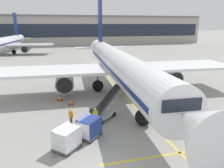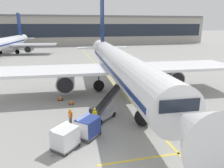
% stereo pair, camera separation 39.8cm
% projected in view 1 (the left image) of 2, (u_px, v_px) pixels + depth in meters
% --- Properties ---
extents(parked_airplane, '(34.40, 44.41, 15.16)m').
position_uv_depth(parked_airplane, '(118.00, 65.00, 30.63)').
color(parked_airplane, white).
rests_on(parked_airplane, ground).
extents(belt_loader, '(4.78, 4.46, 3.05)m').
position_uv_depth(belt_loader, '(103.00, 111.00, 22.54)').
color(belt_loader, '#A3A8B2').
rests_on(belt_loader, ground).
extents(baggage_cart_lead, '(2.54, 2.55, 1.91)m').
position_uv_depth(baggage_cart_lead, '(88.00, 127.00, 18.72)').
color(baggage_cart_lead, '#515156').
rests_on(baggage_cart_lead, ground).
extents(baggage_cart_second, '(2.54, 2.55, 1.91)m').
position_uv_depth(baggage_cart_second, '(66.00, 138.00, 16.90)').
color(baggage_cart_second, '#515156').
rests_on(baggage_cart_second, ground).
extents(ground_crew_by_loader, '(0.43, 0.45, 1.74)m').
position_uv_depth(ground_crew_by_loader, '(94.00, 122.00, 19.61)').
color(ground_crew_by_loader, '#514C42').
rests_on(ground_crew_by_loader, ground).
extents(ground_crew_by_carts, '(0.53, 0.37, 1.74)m').
position_uv_depth(ground_crew_by_carts, '(95.00, 115.00, 21.02)').
color(ground_crew_by_carts, '#514C42').
rests_on(ground_crew_by_carts, ground).
extents(ground_crew_marshaller, '(0.32, 0.56, 1.74)m').
position_uv_depth(ground_crew_marshaller, '(94.00, 126.00, 18.89)').
color(ground_crew_marshaller, '#333847').
rests_on(ground_crew_marshaller, ground).
extents(ground_crew_wingwalker, '(0.40, 0.50, 1.74)m').
position_uv_depth(ground_crew_wingwalker, '(71.00, 116.00, 20.92)').
color(ground_crew_wingwalker, '#514C42').
rests_on(ground_crew_wingwalker, ground).
extents(safety_cone_engine_keepout, '(0.69, 0.69, 0.77)m').
position_uv_depth(safety_cone_engine_keepout, '(60.00, 98.00, 28.00)').
color(safety_cone_engine_keepout, black).
rests_on(safety_cone_engine_keepout, ground).
extents(safety_cone_wingtip, '(0.58, 0.58, 0.66)m').
position_uv_depth(safety_cone_wingtip, '(71.00, 102.00, 26.60)').
color(safety_cone_wingtip, black).
rests_on(safety_cone_wingtip, ground).
extents(apron_guidance_line_lead_in, '(0.20, 110.00, 0.01)m').
position_uv_depth(apron_guidance_line_lead_in, '(122.00, 93.00, 31.06)').
color(apron_guidance_line_lead_in, yellow).
rests_on(apron_guidance_line_lead_in, ground).
extents(apron_guidance_line_stop_bar, '(12.00, 0.20, 0.01)m').
position_uv_depth(apron_guidance_line_stop_bar, '(176.00, 153.00, 16.56)').
color(apron_guidance_line_stop_bar, yellow).
rests_on(apron_guidance_line_stop_bar, ground).
extents(terminal_building, '(119.12, 19.91, 13.74)m').
position_uv_depth(terminal_building, '(85.00, 30.00, 108.86)').
color(terminal_building, '#A8A399').
rests_on(terminal_building, ground).
extents(distant_airplane, '(31.96, 41.24, 13.93)m').
position_uv_depth(distant_airplane, '(3.00, 43.00, 69.57)').
color(distant_airplane, silver).
rests_on(distant_airplane, ground).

